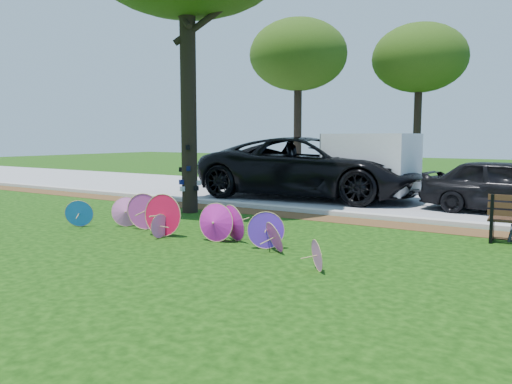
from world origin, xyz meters
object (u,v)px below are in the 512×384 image
cargo_trailer (371,163)px  black_van (310,168)px  parasol_pile (182,218)px  dark_pickup (507,187)px

cargo_trailer → black_van: bearing=-170.9°
parasol_pile → cargo_trailer: 7.84m
dark_pickup → cargo_trailer: size_ratio=1.63×
dark_pickup → cargo_trailer: 4.13m
parasol_pile → black_van: bearing=95.2°
parasol_pile → black_van: 7.60m
black_van → dark_pickup: black_van is taller
parasol_pile → black_van: black_van is taller
black_van → cargo_trailer: size_ratio=2.76×
cargo_trailer → dark_pickup: bearing=-0.8°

